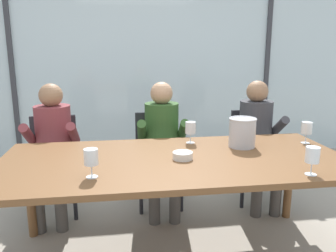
% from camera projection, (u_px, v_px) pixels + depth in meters
% --- Properties ---
extents(ground, '(14.00, 14.00, 0.00)m').
position_uv_depth(ground, '(159.00, 198.00, 3.49)').
color(ground, '#9E9384').
extents(window_glass_panel, '(7.62, 0.03, 2.60)m').
position_uv_depth(window_glass_panel, '(146.00, 64.00, 4.57)').
color(window_glass_panel, silver).
rests_on(window_glass_panel, ground).
extents(window_mullion_left, '(0.06, 0.06, 2.60)m').
position_uv_depth(window_mullion_left, '(12.00, 65.00, 4.31)').
color(window_mullion_left, '#38383D').
rests_on(window_mullion_left, ground).
extents(window_mullion_right, '(0.06, 0.06, 2.60)m').
position_uv_depth(window_mullion_right, '(267.00, 64.00, 4.79)').
color(window_mullion_right, '#38383D').
rests_on(window_mullion_right, ground).
extents(hillside_vineyard, '(13.62, 2.40, 1.63)m').
position_uv_depth(hillside_vineyard, '(134.00, 79.00, 7.99)').
color(hillside_vineyard, '#386633').
rests_on(hillside_vineyard, ground).
extents(dining_table, '(2.42, 1.08, 0.76)m').
position_uv_depth(dining_table, '(175.00, 167.00, 2.37)').
color(dining_table, brown).
rests_on(dining_table, ground).
extents(chair_near_curtain, '(0.46, 0.46, 0.89)m').
position_uv_depth(chair_near_curtain, '(54.00, 156.00, 3.18)').
color(chair_near_curtain, '#232328').
rests_on(chair_near_curtain, ground).
extents(chair_left_of_center, '(0.44, 0.44, 0.89)m').
position_uv_depth(chair_left_of_center, '(158.00, 151.00, 3.35)').
color(chair_left_of_center, '#232328').
rests_on(chair_left_of_center, ground).
extents(chair_center, '(0.46, 0.46, 0.89)m').
position_uv_depth(chair_center, '(253.00, 147.00, 3.47)').
color(chair_center, '#232328').
rests_on(chair_center, ground).
extents(person_maroon_top, '(0.46, 0.61, 1.21)m').
position_uv_depth(person_maroon_top, '(53.00, 142.00, 3.02)').
color(person_maroon_top, brown).
rests_on(person_maroon_top, ground).
extents(person_olive_shirt, '(0.48, 0.63, 1.21)m').
position_uv_depth(person_olive_shirt, '(162.00, 138.00, 3.16)').
color(person_olive_shirt, '#2D5123').
rests_on(person_olive_shirt, ground).
extents(person_charcoal_jacket, '(0.48, 0.63, 1.21)m').
position_uv_depth(person_charcoal_jacket, '(258.00, 134.00, 3.29)').
color(person_charcoal_jacket, '#38383D').
rests_on(person_charcoal_jacket, ground).
extents(ice_bucket_primary, '(0.21, 0.21, 0.23)m').
position_uv_depth(ice_bucket_primary, '(242.00, 132.00, 2.61)').
color(ice_bucket_primary, '#B7B7BC').
rests_on(ice_bucket_primary, dining_table).
extents(tasting_bowl, '(0.14, 0.14, 0.05)m').
position_uv_depth(tasting_bowl, '(183.00, 156.00, 2.33)').
color(tasting_bowl, silver).
rests_on(tasting_bowl, dining_table).
extents(wine_glass_by_left_taster, '(0.08, 0.08, 0.17)m').
position_uv_depth(wine_glass_by_left_taster, '(307.00, 129.00, 2.70)').
color(wine_glass_by_left_taster, silver).
rests_on(wine_glass_by_left_taster, dining_table).
extents(wine_glass_near_bucket, '(0.08, 0.08, 0.17)m').
position_uv_depth(wine_glass_near_bucket, '(91.00, 158.00, 1.98)').
color(wine_glass_near_bucket, silver).
rests_on(wine_glass_near_bucket, dining_table).
extents(wine_glass_center_pour, '(0.08, 0.08, 0.17)m').
position_uv_depth(wine_glass_center_pour, '(190.00, 129.00, 2.71)').
color(wine_glass_center_pour, silver).
rests_on(wine_glass_center_pour, dining_table).
extents(wine_glass_by_right_taster, '(0.08, 0.08, 0.17)m').
position_uv_depth(wine_glass_by_right_taster, '(312.00, 156.00, 2.02)').
color(wine_glass_by_right_taster, silver).
rests_on(wine_glass_by_right_taster, dining_table).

